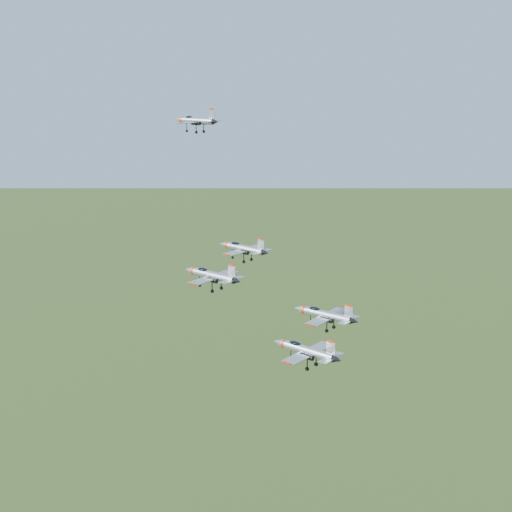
% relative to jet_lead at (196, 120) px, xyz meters
% --- Properties ---
extents(jet_lead, '(11.36, 9.54, 3.05)m').
position_rel_jet_lead_xyz_m(jet_lead, '(0.00, 0.00, 0.00)').
color(jet_lead, '#9CA1A8').
extents(jet_left_high, '(11.11, 9.34, 2.98)m').
position_rel_jet_lead_xyz_m(jet_left_high, '(17.28, -12.46, -20.39)').
color(jet_left_high, '#9CA1A8').
extents(jet_right_high, '(11.55, 9.69, 3.10)m').
position_rel_jet_lead_xyz_m(jet_right_high, '(19.79, -26.80, -21.25)').
color(jet_right_high, '#9CA1A8').
extents(jet_left_low, '(13.35, 11.15, 3.57)m').
position_rel_jet_lead_xyz_m(jet_left_low, '(29.76, -5.33, -32.55)').
color(jet_left_low, '#9CA1A8').
extents(jet_right_low, '(12.18, 10.25, 3.27)m').
position_rel_jet_lead_xyz_m(jet_right_low, '(36.12, -27.43, -30.23)').
color(jet_right_low, '#9CA1A8').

